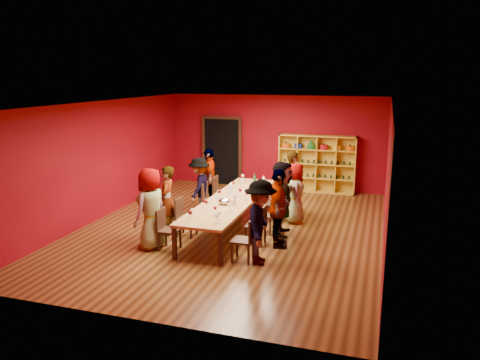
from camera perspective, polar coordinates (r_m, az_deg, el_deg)
name	(u,v)px	position (r m, az deg, el deg)	size (l,w,h in m)	color
room_shell	(232,168)	(10.98, -1.03, 1.47)	(7.10, 9.10, 3.04)	#4C2D14
tasting_table	(232,201)	(11.17, -1.02, -2.56)	(1.10, 4.50, 0.75)	#A87D46
doorway	(222,151)	(15.75, -2.16, 3.55)	(1.40, 0.17, 2.30)	black
shelving_unit	(317,161)	(14.91, 9.36, 2.31)	(2.40, 0.40, 1.80)	gold
chair_person_left_0	(166,227)	(10.06, -9.04, -5.68)	(0.42, 0.42, 0.89)	black
person_left_0	(151,209)	(10.10, -10.82, -3.44)	(0.85, 0.47, 1.75)	#5D85C0
chair_person_left_1	(183,215)	(10.84, -6.91, -4.25)	(0.42, 0.42, 0.89)	black
person_left_1	(167,201)	(10.93, -8.91, -2.49)	(0.59, 0.43, 1.61)	silver
chair_person_left_3	(209,198)	(12.27, -3.84, -2.16)	(0.42, 0.42, 0.89)	black
person_left_3	(200,187)	(12.29, -4.96, -0.81)	(1.00, 0.41, 1.55)	#47484C
chair_person_left_4	(219,190)	(12.99, -2.56, -1.29)	(0.42, 0.42, 0.89)	black
person_left_4	(209,178)	(13.02, -3.78, 0.23)	(0.97, 0.44, 1.66)	white
chair_person_right_0	(247,238)	(9.32, 0.81, -7.03)	(0.42, 0.42, 0.89)	black
person_right_0	(260,222)	(9.14, 2.51, -5.15)	(1.09, 0.45, 1.69)	silver
chair_person_right_1	(259,223)	(10.21, 2.37, -5.26)	(0.42, 0.42, 0.89)	black
person_right_1	(278,209)	(10.01, 4.67, -3.49)	(1.01, 0.46, 1.72)	pink
chair_person_right_2	(268,213)	(10.96, 3.48, -3.99)	(0.42, 0.42, 0.89)	black
person_right_2	(282,198)	(10.79, 5.15, -2.22)	(1.61, 0.46, 1.74)	white
chair_person_right_3	(278,202)	(11.88, 4.63, -2.66)	(0.42, 0.42, 0.89)	black
person_right_3	(295,193)	(11.73, 6.75, -1.60)	(0.74, 0.40, 1.51)	#15183C
chair_person_right_4	(283,196)	(12.49, 5.28, -1.92)	(0.42, 0.42, 0.89)	black
person_right_4	(294,183)	(12.35, 6.56, -0.41)	(0.62, 0.45, 1.71)	silver
wine_glass_0	(243,176)	(12.86, 0.34, 0.47)	(0.09, 0.09, 0.22)	white
wine_glass_1	(231,184)	(11.96, -1.08, -0.54)	(0.08, 0.08, 0.20)	white
wine_glass_2	(219,192)	(11.17, -2.53, -1.47)	(0.09, 0.09, 0.21)	white
wine_glass_3	(246,193)	(11.07, 0.75, -1.63)	(0.08, 0.08, 0.20)	white
wine_glass_4	(216,216)	(9.33, -2.90, -4.44)	(0.08, 0.08, 0.20)	white
wine_glass_5	(192,211)	(9.77, -5.87, -3.76)	(0.07, 0.07, 0.18)	white
wine_glass_6	(219,213)	(9.55, -2.63, -4.09)	(0.08, 0.08, 0.19)	white
wine_glass_7	(215,208)	(9.92, -3.06, -3.47)	(0.07, 0.07, 0.18)	white
wine_glass_8	(263,177)	(12.86, 2.88, 0.38)	(0.08, 0.08, 0.20)	white
wine_glass_9	(264,179)	(12.58, 2.90, 0.14)	(0.08, 0.08, 0.21)	white
wine_glass_10	(233,202)	(10.30, -0.91, -2.67)	(0.09, 0.09, 0.22)	white
wine_glass_11	(241,177)	(12.85, 0.18, 0.35)	(0.08, 0.08, 0.19)	white
wine_glass_12	(240,190)	(11.33, 0.03, -1.28)	(0.08, 0.08, 0.21)	white
wine_glass_13	(190,213)	(9.54, -6.09, -4.02)	(0.09, 0.09, 0.22)	white
wine_glass_14	(242,181)	(12.42, 0.27, -0.09)	(0.07, 0.07, 0.18)	white
wine_glass_15	(244,195)	(11.02, 0.53, -1.82)	(0.07, 0.07, 0.18)	white
wine_glass_16	(233,183)	(12.12, -0.83, -0.40)	(0.08, 0.08, 0.19)	white
wine_glass_17	(252,187)	(11.71, 1.51, -0.80)	(0.09, 0.09, 0.21)	white
wine_glass_18	(224,199)	(10.68, -1.91, -2.28)	(0.07, 0.07, 0.18)	white
wine_glass_19	(206,202)	(10.36, -4.12, -2.74)	(0.08, 0.08, 0.19)	white
wine_glass_20	(254,184)	(11.95, 1.76, -0.52)	(0.09, 0.09, 0.21)	white
wine_glass_21	(204,201)	(10.46, -4.39, -2.61)	(0.07, 0.07, 0.18)	white
wine_glass_22	(218,192)	(11.24, -2.65, -1.45)	(0.08, 0.08, 0.20)	white
wine_glass_23	(229,206)	(10.11, -1.32, -3.15)	(0.07, 0.07, 0.18)	white
spittoon_bowl	(225,201)	(10.69, -1.88, -2.61)	(0.29, 0.29, 0.16)	#ACAFB3
carafe_a	(230,190)	(11.53, -1.18, -1.21)	(0.11, 0.11, 0.26)	white
carafe_b	(234,200)	(10.64, -0.75, -2.42)	(0.13, 0.13, 0.26)	white
wine_bottle	(254,179)	(12.67, 1.77, 0.07)	(0.08, 0.08, 0.30)	#163C1D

